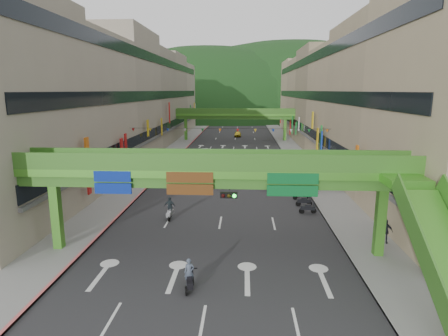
# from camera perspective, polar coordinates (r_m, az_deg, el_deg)

# --- Properties ---
(ground) EXTENTS (320.00, 320.00, 0.00)m
(ground) POSITION_cam_1_polar(r_m,az_deg,el_deg) (21.23, -2.69, -19.51)
(ground) COLOR black
(ground) RESTS_ON ground
(road_slab) EXTENTS (18.00, 140.00, 0.02)m
(road_slab) POSITION_cam_1_polar(r_m,az_deg,el_deg) (68.96, 1.39, 2.57)
(road_slab) COLOR #28282B
(road_slab) RESTS_ON ground
(sidewalk_left) EXTENTS (4.00, 140.00, 0.15)m
(sidewalk_left) POSITION_cam_1_polar(r_m,az_deg,el_deg) (70.12, -7.64, 2.68)
(sidewalk_left) COLOR gray
(sidewalk_left) RESTS_ON ground
(sidewalk_right) EXTENTS (4.00, 140.00, 0.15)m
(sidewalk_right) POSITION_cam_1_polar(r_m,az_deg,el_deg) (69.52, 10.50, 2.51)
(sidewalk_right) COLOR gray
(sidewalk_right) RESTS_ON ground
(curb_left) EXTENTS (0.20, 140.00, 0.18)m
(curb_left) POSITION_cam_1_polar(r_m,az_deg,el_deg) (69.79, -6.11, 2.68)
(curb_left) COLOR #CC5959
(curb_left) RESTS_ON ground
(curb_right) EXTENTS (0.20, 140.00, 0.18)m
(curb_right) POSITION_cam_1_polar(r_m,az_deg,el_deg) (69.30, 8.94, 2.54)
(curb_right) COLOR gray
(curb_right) RESTS_ON ground
(building_row_left) EXTENTS (12.80, 95.00, 19.00)m
(building_row_left) POSITION_cam_1_polar(r_m,az_deg,el_deg) (71.18, -14.24, 10.15)
(building_row_left) COLOR #9E937F
(building_row_left) RESTS_ON ground
(building_row_right) EXTENTS (12.80, 95.00, 19.00)m
(building_row_right) POSITION_cam_1_polar(r_m,az_deg,el_deg) (70.17, 17.32, 9.96)
(building_row_right) COLOR gray
(building_row_right) RESTS_ON ground
(overpass_near) EXTENTS (28.00, 12.27, 7.10)m
(overpass_near) POSITION_cam_1_polar(r_m,az_deg,el_deg) (24.16, 0.65, -2.15)
(overpass_near) COLOR #4C9E2D
(overpass_near) RESTS_ON ground
(overpass_far) EXTENTS (28.00, 2.20, 7.10)m
(overpass_far) POSITION_cam_1_polar(r_m,az_deg,el_deg) (83.26, 1.70, 7.89)
(overpass_far) COLOR #4C9E2D
(overpass_far) RESTS_ON ground
(hill_left) EXTENTS (168.00, 140.00, 112.00)m
(hill_left) POSITION_cam_1_polar(r_m,az_deg,el_deg) (179.19, -2.45, 8.22)
(hill_left) COLOR #1C4419
(hill_left) RESTS_ON ground
(hill_right) EXTENTS (208.00, 176.00, 128.00)m
(hill_right) POSITION_cam_1_polar(r_m,az_deg,el_deg) (199.70, 9.74, 8.43)
(hill_right) COLOR #1C4419
(hill_right) RESTS_ON ground
(bunting_string) EXTENTS (26.00, 0.36, 0.47)m
(bunting_string) POSITION_cam_1_polar(r_m,az_deg,el_deg) (48.35, 0.75, 5.75)
(bunting_string) COLOR black
(bunting_string) RESTS_ON ground
(scooter_rider_near) EXTENTS (0.69, 1.59, 1.88)m
(scooter_rider_near) POSITION_cam_1_polar(r_m,az_deg,el_deg) (21.79, -5.30, -16.08)
(scooter_rider_near) COLOR black
(scooter_rider_near) RESTS_ON ground
(scooter_rider_mid) EXTENTS (0.88, 1.60, 2.12)m
(scooter_rider_mid) POSITION_cam_1_polar(r_m,az_deg,el_deg) (55.90, 0.97, 1.54)
(scooter_rider_mid) COLOR black
(scooter_rider_mid) RESTS_ON ground
(scooter_rider_left) EXTENTS (1.00, 1.60, 2.01)m
(scooter_rider_left) POSITION_cam_1_polar(r_m,az_deg,el_deg) (32.87, -8.28, -6.10)
(scooter_rider_left) COLOR gray
(scooter_rider_left) RESTS_ON ground
(scooter_rider_far) EXTENTS (0.80, 1.60, 1.85)m
(scooter_rider_far) POSITION_cam_1_polar(r_m,az_deg,el_deg) (54.54, -4.41, 1.05)
(scooter_rider_far) COLOR maroon
(scooter_rider_far) RESTS_ON ground
(parked_scooter_row) EXTENTS (1.60, 11.56, 1.08)m
(parked_scooter_row) POSITION_cam_1_polar(r_m,az_deg,el_deg) (40.23, 11.37, -3.60)
(parked_scooter_row) COLOR black
(parked_scooter_row) RESTS_ON ground
(car_silver) EXTENTS (1.62, 3.90, 1.25)m
(car_silver) POSITION_cam_1_polar(r_m,az_deg,el_deg) (64.06, -2.98, 2.41)
(car_silver) COLOR #A9ABB1
(car_silver) RESTS_ON ground
(car_yellow) EXTENTS (1.56, 3.86, 1.31)m
(car_yellow) POSITION_cam_1_polar(r_m,az_deg,el_deg) (90.83, 2.10, 5.20)
(car_yellow) COLOR yellow
(car_yellow) RESTS_ON ground
(pedestrian_red) EXTENTS (0.86, 0.75, 1.49)m
(pedestrian_red) POSITION_cam_1_polar(r_m,az_deg,el_deg) (41.20, 13.99, -3.03)
(pedestrian_red) COLOR #A21A3C
(pedestrian_red) RESTS_ON ground
(pedestrian_dark) EXTENTS (1.10, 0.62, 1.77)m
(pedestrian_dark) POSITION_cam_1_polar(r_m,az_deg,el_deg) (29.84, 23.32, -9.09)
(pedestrian_dark) COLOR black
(pedestrian_dark) RESTS_ON ground
(pedestrian_blue) EXTENTS (0.92, 0.79, 1.67)m
(pedestrian_blue) POSITION_cam_1_polar(r_m,az_deg,el_deg) (51.42, 12.38, 0.06)
(pedestrian_blue) COLOR #343654
(pedestrian_blue) RESTS_ON ground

